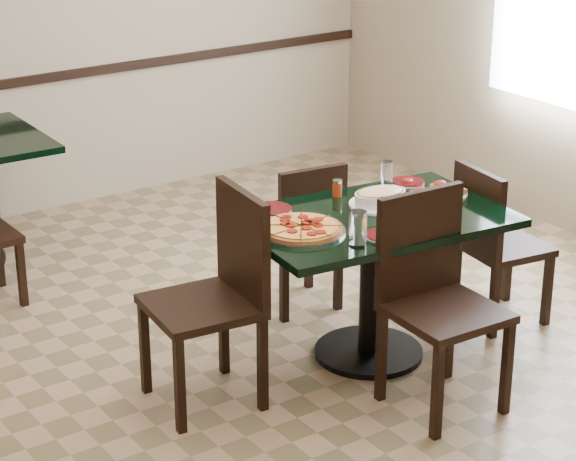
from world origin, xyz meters
TOP-DOWN VIEW (x-y plane):
  - floor at (0.00, 0.00)m, footprint 5.50×5.50m
  - room_shell at (1.02, 1.73)m, footprint 5.50×5.50m
  - main_table at (0.37, -0.16)m, footprint 1.35×0.95m
  - chair_far at (0.42, 0.46)m, footprint 0.44×0.44m
  - chair_near at (0.33, -0.66)m, footprint 0.48×0.48m
  - chair_right at (1.14, -0.22)m, footprint 0.46×0.46m
  - chair_left at (-0.45, -0.09)m, footprint 0.52×0.52m
  - pepperoni_pizza at (-0.04, -0.15)m, footprint 0.41×0.41m
  - lasagna_casserole at (0.49, -0.08)m, footprint 0.30×0.30m
  - bread_basket at (0.49, -0.37)m, footprint 0.24×0.20m
  - bruschetta_platter at (0.80, -0.16)m, footprint 0.38×0.28m
  - side_plate_near at (0.24, -0.42)m, footprint 0.18×0.18m
  - side_plate_far_r at (0.82, 0.10)m, footprint 0.17×0.17m
  - side_plate_far_l at (0.01, 0.16)m, footprint 0.20×0.20m
  - napkin_setting at (0.23, -0.46)m, footprint 0.15×0.15m
  - water_glass_a at (0.70, 0.13)m, footprint 0.06×0.06m
  - water_glass_b at (0.06, -0.44)m, footprint 0.08×0.08m
  - pepper_shaker at (0.40, 0.15)m, footprint 0.05×0.05m

SIDE VIEW (x-z plane):
  - floor at x=0.00m, z-range 0.00..0.00m
  - chair_far at x=0.42m, z-range 0.05..0.88m
  - chair_right at x=1.14m, z-range 0.05..0.91m
  - chair_near at x=0.33m, z-range 0.06..1.05m
  - chair_left at x=-0.45m, z-range 0.07..1.07m
  - main_table at x=0.37m, z-range 0.19..0.94m
  - napkin_setting at x=0.23m, z-range 0.75..0.76m
  - side_plate_far_l at x=0.01m, z-range 0.75..0.77m
  - side_plate_near at x=0.24m, z-range 0.75..0.77m
  - side_plate_far_r at x=0.82m, z-range 0.74..0.77m
  - pepperoni_pizza at x=-0.04m, z-range 0.75..0.79m
  - bruschetta_platter at x=0.80m, z-range 0.75..0.80m
  - bread_basket at x=0.49m, z-range 0.74..0.83m
  - pepper_shaker at x=0.40m, z-range 0.75..0.84m
  - lasagna_casserole at x=0.49m, z-range 0.75..0.84m
  - water_glass_a at x=0.70m, z-range 0.75..0.88m
  - water_glass_b at x=0.06m, z-range 0.75..0.92m
  - room_shell at x=1.02m, z-range -1.58..3.92m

